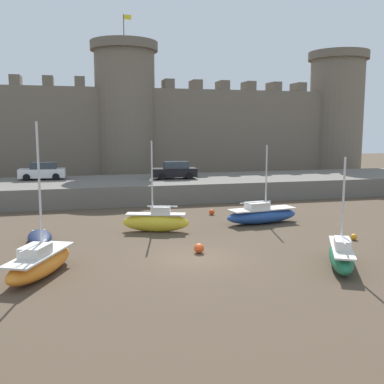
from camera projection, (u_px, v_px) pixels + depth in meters
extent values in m
plane|color=#4C3D2D|center=(196.00, 258.00, 22.21)|extent=(160.00, 160.00, 0.00)
cube|color=#666059|center=(140.00, 189.00, 41.54)|extent=(66.17, 10.00, 1.68)
cube|color=#706354|center=(126.00, 137.00, 51.70)|extent=(54.17, 2.80, 10.86)
cylinder|color=#706354|center=(126.00, 119.00, 51.42)|extent=(6.73, 6.73, 14.95)
cylinder|color=#675B4D|center=(124.00, 47.00, 50.30)|extent=(7.54, 7.54, 1.00)
cylinder|color=#4C4742|center=(124.00, 28.00, 50.02)|extent=(0.10, 0.10, 3.00)
cube|color=yellow|center=(128.00, 17.00, 49.96)|extent=(0.80, 0.04, 0.50)
cylinder|color=#706354|center=(336.00, 120.00, 58.05)|extent=(6.73, 6.73, 14.95)
cylinder|color=#675B4D|center=(339.00, 56.00, 56.93)|extent=(7.54, 7.54, 1.00)
cube|color=#6A5E4F|center=(16.00, 81.00, 48.01)|extent=(1.10, 2.52, 1.10)
cube|color=#6A5E4F|center=(48.00, 82.00, 48.83)|extent=(1.10, 2.52, 1.10)
cube|color=#6A5E4F|center=(80.00, 82.00, 49.64)|extent=(1.10, 2.52, 1.10)
cube|color=#6A5E4F|center=(168.00, 85.00, 52.08)|extent=(1.10, 2.52, 1.10)
cube|color=#6A5E4F|center=(196.00, 85.00, 52.90)|extent=(1.10, 2.52, 1.10)
cube|color=#6A5E4F|center=(222.00, 86.00, 53.71)|extent=(1.10, 2.52, 1.10)
cube|color=#6A5E4F|center=(248.00, 86.00, 54.53)|extent=(1.10, 2.52, 1.10)
cube|color=#6A5E4F|center=(274.00, 87.00, 55.34)|extent=(1.10, 2.52, 1.10)
cube|color=#6A5E4F|center=(298.00, 88.00, 56.15)|extent=(1.10, 2.52, 1.10)
ellipsoid|color=orange|center=(40.00, 265.00, 19.45)|extent=(3.30, 4.97, 1.00)
cube|color=silver|center=(40.00, 254.00, 19.39)|extent=(2.86, 4.35, 0.08)
cube|color=silver|center=(35.00, 251.00, 19.00)|extent=(1.40, 1.61, 0.44)
cylinder|color=silver|center=(39.00, 188.00, 19.22)|extent=(0.10, 0.10, 5.65)
cylinder|color=silver|center=(33.00, 246.00, 18.85)|extent=(0.97, 2.00, 0.08)
ellipsoid|color=#1E6B47|center=(341.00, 257.00, 20.63)|extent=(3.10, 4.60, 0.99)
cube|color=silver|center=(342.00, 247.00, 20.57)|extent=(2.70, 4.04, 0.08)
cube|color=silver|center=(342.00, 244.00, 20.20)|extent=(1.21, 1.47, 0.44)
cylinder|color=silver|center=(343.00, 202.00, 20.50)|extent=(0.10, 0.10, 4.08)
cylinder|color=silver|center=(343.00, 239.00, 20.05)|extent=(1.05, 1.89, 0.08)
ellipsoid|color=#141E3D|center=(40.00, 237.00, 25.23)|extent=(1.65, 3.51, 0.58)
ellipsoid|color=navy|center=(40.00, 236.00, 25.22)|extent=(1.30, 2.87, 0.32)
cube|color=beige|center=(40.00, 237.00, 24.98)|extent=(1.12, 0.32, 0.06)
cube|color=beige|center=(39.00, 231.00, 26.45)|extent=(0.74, 0.35, 0.08)
ellipsoid|color=#234793|center=(262.00, 216.00, 30.26)|extent=(5.42, 2.30, 1.02)
cube|color=silver|center=(262.00, 209.00, 30.19)|extent=(4.76, 1.98, 0.08)
cube|color=silver|center=(257.00, 206.00, 30.00)|extent=(1.60, 1.21, 0.44)
cylinder|color=silver|center=(266.00, 177.00, 29.99)|extent=(0.10, 0.10, 4.25)
cylinder|color=silver|center=(256.00, 202.00, 29.92)|extent=(2.35, 0.43, 0.08)
ellipsoid|color=yellow|center=(156.00, 223.00, 27.81)|extent=(4.25, 2.21, 1.14)
cube|color=silver|center=(156.00, 214.00, 27.74)|extent=(3.73, 1.92, 0.08)
cube|color=silver|center=(161.00, 210.00, 27.68)|extent=(1.30, 0.97, 0.44)
cylinder|color=silver|center=(152.00, 178.00, 27.43)|extent=(0.10, 0.10, 4.48)
cylinder|color=silver|center=(162.00, 206.00, 27.64)|extent=(1.80, 0.65, 0.08)
sphere|color=#E04C1E|center=(199.00, 248.00, 23.02)|extent=(0.51, 0.51, 0.51)
sphere|color=orange|center=(354.00, 237.00, 25.76)|extent=(0.36, 0.36, 0.36)
sphere|color=#E04C1E|center=(212.00, 212.00, 33.30)|extent=(0.42, 0.42, 0.42)
cube|color=silver|center=(42.00, 173.00, 41.35)|extent=(4.16, 1.84, 0.80)
cube|color=#2D3842|center=(44.00, 165.00, 41.29)|extent=(2.30, 1.57, 0.64)
cylinder|color=black|center=(27.00, 177.00, 40.30)|extent=(0.65, 0.20, 0.64)
cylinder|color=black|center=(29.00, 175.00, 41.94)|extent=(0.65, 0.20, 0.64)
cylinder|color=black|center=(56.00, 177.00, 40.84)|extent=(0.65, 0.20, 0.64)
cylinder|color=black|center=(57.00, 175.00, 42.48)|extent=(0.65, 0.20, 0.64)
cube|color=black|center=(174.00, 172.00, 42.01)|extent=(4.16, 1.84, 0.80)
cube|color=#2D3842|center=(176.00, 165.00, 41.94)|extent=(2.30, 1.57, 0.64)
cylinder|color=black|center=(162.00, 177.00, 40.96)|extent=(0.65, 0.20, 0.64)
cylinder|color=black|center=(160.00, 175.00, 42.60)|extent=(0.65, 0.20, 0.64)
cylinder|color=black|center=(189.00, 176.00, 41.49)|extent=(0.65, 0.20, 0.64)
cylinder|color=black|center=(186.00, 174.00, 43.14)|extent=(0.65, 0.20, 0.64)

